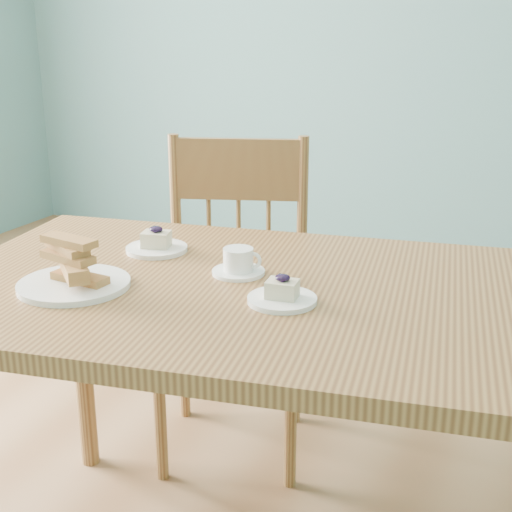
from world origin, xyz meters
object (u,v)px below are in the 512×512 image
at_px(dining_chair, 234,298).
at_px(cheesecake_plate_near, 282,295).
at_px(cheesecake_plate_far, 157,245).
at_px(coffee_cup, 239,263).
at_px(dining_table, 271,321).
at_px(biscotti_plate, 73,271).

xyz_separation_m(dining_chair, cheesecake_plate_near, (0.42, -0.63, 0.30)).
bearing_deg(cheesecake_plate_far, dining_chair, 90.22).
xyz_separation_m(cheesecake_plate_far, coffee_cup, (0.26, -0.07, 0.01)).
bearing_deg(dining_table, dining_chair, 114.06).
distance_m(dining_chair, cheesecake_plate_far, 0.53).
xyz_separation_m(cheesecake_plate_near, coffee_cup, (-0.15, 0.12, 0.01)).
height_order(dining_chair, cheesecake_plate_far, dining_chair).
height_order(dining_table, cheesecake_plate_near, cheesecake_plate_near).
bearing_deg(dining_chair, cheesecake_plate_far, -108.32).
distance_m(coffee_cup, biscotti_plate, 0.36).
distance_m(dining_table, cheesecake_plate_far, 0.39).
bearing_deg(coffee_cup, dining_table, -37.62).
distance_m(dining_chair, biscotti_plate, 0.80).
distance_m(dining_table, cheesecake_plate_near, 0.13).
relative_size(dining_table, biscotti_plate, 6.65).
bearing_deg(biscotti_plate, cheesecake_plate_near, 13.10).
distance_m(dining_table, coffee_cup, 0.15).
distance_m(cheesecake_plate_near, biscotti_plate, 0.46).
relative_size(cheesecake_plate_near, cheesecake_plate_far, 0.93).
distance_m(cheesecake_plate_near, coffee_cup, 0.20).
relative_size(dining_table, dining_chair, 1.60).
bearing_deg(cheesecake_plate_near, coffee_cup, 142.09).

